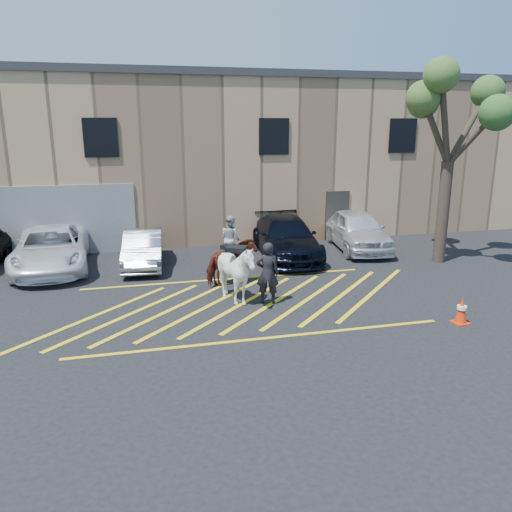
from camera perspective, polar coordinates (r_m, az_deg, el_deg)
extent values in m
plane|color=black|center=(15.00, -1.88, -5.13)|extent=(90.00, 90.00, 0.00)
imported|color=white|center=(19.48, -22.36, 0.77)|extent=(2.78, 5.53, 1.50)
imported|color=gray|center=(18.91, -12.77, 0.83)|extent=(1.65, 4.05, 1.30)
imported|color=black|center=(19.72, 3.46, 2.11)|extent=(2.70, 5.52, 1.55)
imported|color=silver|center=(21.34, 11.50, 2.93)|extent=(2.55, 4.99, 1.63)
imported|color=black|center=(14.52, 1.33, -1.97)|extent=(0.78, 0.63, 1.85)
cube|color=tan|center=(26.00, -7.58, 11.20)|extent=(32.00, 10.00, 7.00)
cube|color=#2D2D30|center=(26.03, -7.87, 19.24)|extent=(32.20, 10.20, 0.30)
cube|color=black|center=(20.78, -17.34, 12.79)|extent=(1.30, 0.08, 1.50)
cube|color=black|center=(21.58, 2.07, 13.49)|extent=(1.30, 0.08, 1.50)
cube|color=black|center=(23.92, 16.41, 13.06)|extent=(1.30, 0.08, 1.50)
cube|color=#38332D|center=(22.93, 9.24, 4.60)|extent=(1.10, 0.08, 2.20)
cube|color=yellow|center=(14.49, -18.19, -6.61)|extent=(4.20, 4.20, 0.01)
cube|color=yellow|center=(14.44, -14.02, -6.38)|extent=(4.20, 4.20, 0.01)
cube|color=yellow|center=(14.46, -9.84, -6.11)|extent=(4.20, 4.20, 0.01)
cube|color=yellow|center=(14.55, -5.69, -5.82)|extent=(4.20, 4.20, 0.01)
cube|color=yellow|center=(14.72, -1.63, -5.49)|extent=(4.20, 4.20, 0.01)
cube|color=yellow|center=(14.96, 2.32, -5.16)|extent=(4.20, 4.20, 0.01)
cube|color=yellow|center=(15.28, 6.12, -4.81)|extent=(4.20, 4.20, 0.01)
cube|color=yellow|center=(15.65, 9.75, -4.45)|extent=(4.20, 4.20, 0.01)
cube|color=yellow|center=(16.09, 13.19, -4.10)|extent=(4.20, 4.20, 0.01)
cube|color=yellow|center=(17.04, -3.42, -2.63)|extent=(9.50, 0.12, 0.01)
cube|color=yellow|center=(12.47, 0.85, -9.40)|extent=(9.50, 0.12, 0.01)
imported|color=#5D2016|center=(16.33, -2.86, -0.75)|extent=(1.90, 1.54, 1.46)
imported|color=#95989F|center=(16.13, -2.90, 2.03)|extent=(0.85, 0.91, 1.49)
cube|color=black|center=(16.20, -2.89, 0.99)|extent=(0.68, 0.71, 0.14)
imported|color=white|center=(14.56, -2.22, -1.93)|extent=(2.08, 2.16, 1.84)
cube|color=black|center=(14.37, -2.25, 0.82)|extent=(0.71, 0.66, 0.14)
cube|color=red|center=(14.44, 22.31, -7.05)|extent=(0.40, 0.40, 0.03)
cone|color=red|center=(14.31, 22.45, -5.69)|extent=(0.32, 0.32, 0.70)
cylinder|color=white|center=(14.29, 22.47, -5.47)|extent=(0.25, 0.25, 0.10)
cylinder|color=#4A372D|center=(20.02, 20.58, 4.66)|extent=(0.44, 0.44, 3.80)
cylinder|color=#4E422F|center=(20.32, 23.04, 13.31)|extent=(1.76, 0.51, 2.68)
cylinder|color=#493B2C|center=(20.43, 19.79, 13.14)|extent=(0.33, 1.88, 2.34)
cylinder|color=#413727|center=(19.41, 19.86, 13.21)|extent=(1.40, 0.20, 2.39)
cylinder|color=#47392B|center=(19.37, 23.39, 12.12)|extent=(0.78, 1.62, 1.96)
cylinder|color=#483A2B|center=(19.26, 20.76, 14.19)|extent=(1.16, 0.77, 3.11)
sphere|color=#4C6A2D|center=(20.93, 24.97, 16.63)|extent=(1.20, 1.20, 1.20)
sphere|color=#527532|center=(21.12, 18.56, 16.27)|extent=(1.20, 1.20, 1.20)
sphere|color=#4D6C2E|center=(19.10, 18.58, 16.76)|extent=(1.20, 1.20, 1.20)
sphere|color=#39652B|center=(18.99, 25.86, 14.53)|extent=(1.20, 1.20, 1.20)
sphere|color=#517431|center=(18.83, 20.43, 18.82)|extent=(1.20, 1.20, 1.20)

